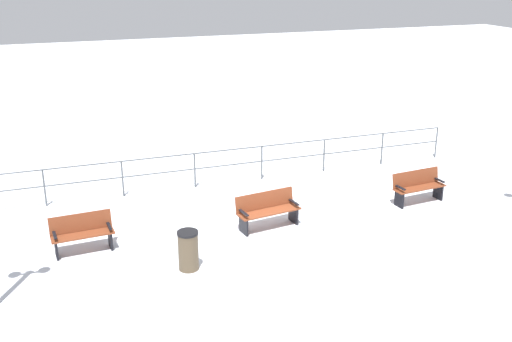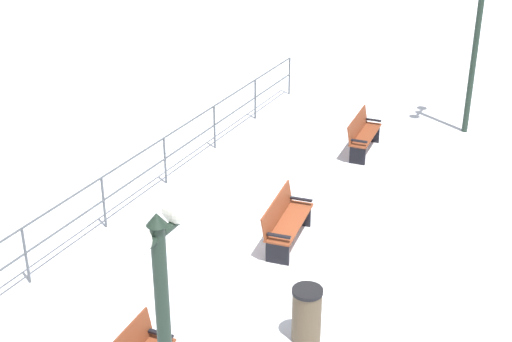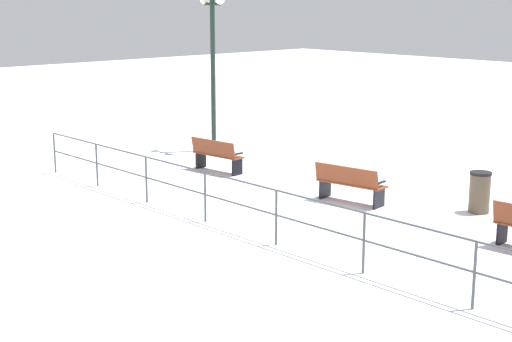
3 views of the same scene
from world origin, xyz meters
name	(u,v)px [view 1 (image 1 of 3)]	position (x,y,z in m)	size (l,w,h in m)	color
ground_plane	(267,226)	(0.00, 0.00, 0.00)	(80.00, 80.00, 0.00)	white
bench_nearest	(82,233)	(-0.15, -4.71, 0.49)	(0.60, 1.50, 0.93)	brown
bench_second	(268,210)	(0.04, -0.01, 0.49)	(0.79, 1.76, 0.93)	brown
bench_third	(418,186)	(-0.09, 4.70, 0.50)	(0.63, 1.65, 0.93)	brown
waterfront_railing	(229,160)	(-3.41, 0.00, 0.76)	(0.05, 15.41, 1.12)	#4C5156
trash_bin	(188,250)	(1.58, -2.51, 0.47)	(0.49, 0.49, 0.94)	brown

